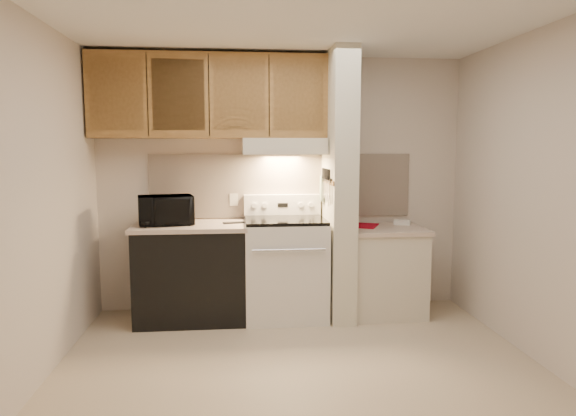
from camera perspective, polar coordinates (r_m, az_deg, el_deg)
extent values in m
plane|color=#C2AF92|center=(3.97, 1.33, -17.24)|extent=(3.60, 3.60, 0.00)
plane|color=white|center=(3.74, 1.44, 20.44)|extent=(3.60, 3.60, 0.00)
cube|color=beige|center=(5.13, -0.69, 2.68)|extent=(3.60, 2.50, 0.02)
cube|color=beige|center=(3.86, -26.15, 0.62)|extent=(0.02, 3.00, 2.50)
cube|color=beige|center=(4.26, 26.16, 1.14)|extent=(0.02, 3.00, 2.50)
cube|color=#FEE5CE|center=(5.12, -0.68, 2.50)|extent=(2.60, 0.02, 0.63)
cube|color=silver|center=(4.92, -0.32, -6.84)|extent=(0.76, 0.65, 0.92)
cube|color=black|center=(4.60, 0.05, -7.28)|extent=(0.50, 0.01, 0.30)
cylinder|color=silver|center=(4.52, 0.10, -4.69)|extent=(0.65, 0.02, 0.02)
cube|color=black|center=(4.83, -0.33, -1.35)|extent=(0.74, 0.64, 0.03)
cube|color=silver|center=(5.09, -0.63, 0.38)|extent=(0.76, 0.08, 0.20)
cube|color=black|center=(5.05, -0.59, 0.33)|extent=(0.10, 0.01, 0.04)
cylinder|color=silver|center=(5.03, -3.76, 0.29)|extent=(0.05, 0.02, 0.05)
cylinder|color=silver|center=(5.04, -2.63, 0.30)|extent=(0.05, 0.02, 0.05)
cylinder|color=silver|center=(5.07, 1.44, 0.35)|extent=(0.05, 0.02, 0.05)
cylinder|color=silver|center=(5.08, 2.56, 0.36)|extent=(0.05, 0.02, 0.05)
cube|color=black|center=(4.93, -10.65, -7.22)|extent=(1.00, 0.63, 0.87)
cube|color=#C6AF9D|center=(4.84, -10.77, -1.98)|extent=(1.04, 0.67, 0.04)
cube|color=black|center=(4.81, -6.03, -1.63)|extent=(0.21, 0.11, 0.01)
cylinder|color=#207066|center=(4.78, -15.08, -1.43)|extent=(0.09, 0.09, 0.09)
cube|color=beige|center=(5.10, -6.04, 0.92)|extent=(0.08, 0.01, 0.12)
imported|color=black|center=(4.83, -13.43, -0.23)|extent=(0.54, 0.42, 0.27)
cube|color=beige|center=(4.86, 5.67, 2.41)|extent=(0.22, 0.70, 2.50)
cube|color=olive|center=(4.84, 4.33, 3.00)|extent=(0.01, 0.70, 0.04)
cube|color=black|center=(4.79, 4.37, 3.20)|extent=(0.02, 0.42, 0.04)
cube|color=silver|center=(4.62, 4.58, 1.83)|extent=(0.01, 0.03, 0.16)
cylinder|color=black|center=(4.62, 4.58, 3.69)|extent=(0.02, 0.02, 0.10)
cube|color=silver|center=(4.70, 4.41, 1.79)|extent=(0.01, 0.04, 0.18)
cylinder|color=black|center=(4.70, 4.41, 3.74)|extent=(0.02, 0.02, 0.10)
cube|color=silver|center=(4.78, 4.24, 1.75)|extent=(0.01, 0.04, 0.20)
cylinder|color=black|center=(4.77, 4.25, 3.79)|extent=(0.02, 0.02, 0.10)
cube|color=silver|center=(4.86, 4.08, 2.07)|extent=(0.01, 0.04, 0.16)
cylinder|color=black|center=(4.86, 4.06, 3.85)|extent=(0.02, 0.02, 0.10)
cube|color=silver|center=(4.96, 3.87, 2.05)|extent=(0.01, 0.04, 0.18)
cylinder|color=black|center=(4.93, 3.92, 3.89)|extent=(0.02, 0.02, 0.10)
cube|color=gray|center=(5.01, 3.80, 2.17)|extent=(0.03, 0.10, 0.25)
cube|color=beige|center=(5.11, 10.67, -7.08)|extent=(0.70, 0.60, 0.81)
cube|color=#C6AF9D|center=(5.02, 10.77, -2.36)|extent=(0.74, 0.64, 0.04)
cube|color=#9A0415|center=(5.07, 8.51, -1.95)|extent=(0.34, 0.38, 0.01)
cube|color=white|center=(5.24, 12.57, -1.57)|extent=(0.19, 0.16, 0.04)
cube|color=beige|center=(4.90, -0.47, 6.87)|extent=(0.78, 0.44, 0.15)
cube|color=beige|center=(4.69, -0.24, 6.32)|extent=(0.78, 0.04, 0.06)
cube|color=olive|center=(4.95, -8.68, 12.12)|extent=(2.18, 0.33, 0.77)
cube|color=olive|center=(4.90, -18.57, 11.90)|extent=(0.46, 0.01, 0.63)
cube|color=black|center=(4.85, -15.37, 12.07)|extent=(0.01, 0.01, 0.73)
cube|color=olive|center=(4.82, -12.09, 12.20)|extent=(0.46, 0.01, 0.63)
cube|color=black|center=(4.79, -8.78, 12.30)|extent=(0.01, 0.01, 0.73)
cube|color=olive|center=(4.79, -5.45, 12.35)|extent=(0.46, 0.01, 0.63)
cube|color=black|center=(4.80, -2.11, 12.37)|extent=(0.01, 0.01, 0.73)
cube|color=olive|center=(4.82, 1.19, 12.34)|extent=(0.46, 0.01, 0.63)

